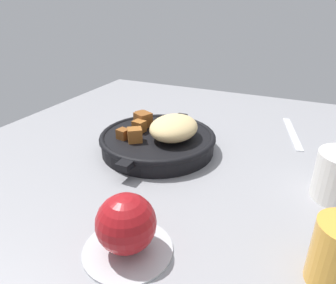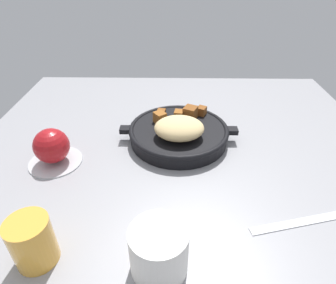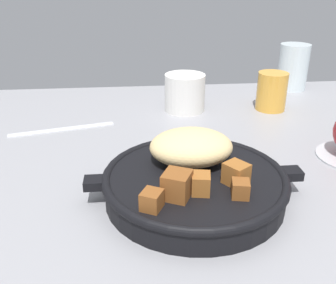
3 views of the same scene
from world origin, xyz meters
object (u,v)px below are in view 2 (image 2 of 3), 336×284
object	(u,v)px
red_apple	(52,146)
ceramic_mug_white	(159,251)
cast_iron_skillet	(179,132)
butter_knife	(302,222)
juice_glass_amber	(32,242)

from	to	relation	value
red_apple	ceramic_mug_white	world-z (taller)	red_apple
cast_iron_skillet	butter_knife	bearing A→B (deg)	130.39
red_apple	butter_knife	distance (cm)	51.20
butter_knife	juice_glass_amber	world-z (taller)	juice_glass_amber
cast_iron_skillet	juice_glass_amber	world-z (taller)	same
cast_iron_skillet	ceramic_mug_white	world-z (taller)	cast_iron_skillet
red_apple	ceramic_mug_white	size ratio (longest dim) A/B	0.89
red_apple	butter_knife	xyz separation A→B (cm)	(-48.43, 16.09, -4.20)
red_apple	butter_knife	size ratio (longest dim) A/B	0.39
juice_glass_amber	butter_knife	bearing A→B (deg)	-169.85
cast_iron_skillet	red_apple	bearing A→B (deg)	17.75
cast_iron_skillet	ceramic_mug_white	distance (cm)	33.76
cast_iron_skillet	juice_glass_amber	distance (cm)	39.09
cast_iron_skillet	butter_knife	world-z (taller)	cast_iron_skillet
red_apple	ceramic_mug_white	distance (cm)	34.58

